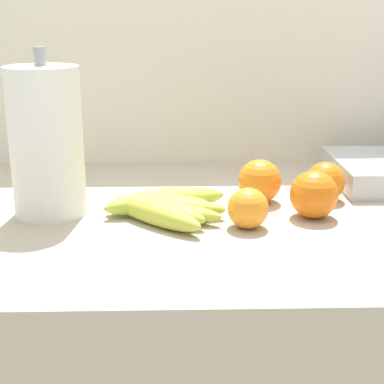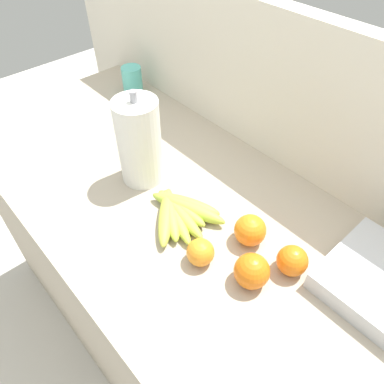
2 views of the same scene
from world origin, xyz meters
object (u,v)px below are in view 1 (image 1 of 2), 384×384
(orange_center, at_px, (325,181))
(orange_back_right, at_px, (248,208))
(orange_right, at_px, (314,194))
(orange_back_left, at_px, (260,181))
(paper_towel_roll, at_px, (46,142))
(banana_bunch, at_px, (161,207))

(orange_center, distance_m, orange_back_right, 0.21)
(orange_right, height_order, orange_back_right, orange_right)
(orange_back_left, height_order, paper_towel_roll, paper_towel_roll)
(orange_back_right, bearing_deg, orange_right, 21.77)
(orange_right, xyz_separation_m, orange_center, (0.04, 0.09, -0.00))
(banana_bunch, bearing_deg, orange_center, 15.73)
(orange_right, distance_m, orange_center, 0.10)
(banana_bunch, height_order, orange_back_right, orange_back_right)
(orange_right, bearing_deg, banana_bunch, 178.38)
(banana_bunch, xyz_separation_m, orange_back_right, (0.14, -0.05, 0.01))
(orange_right, relative_size, orange_back_right, 1.22)
(banana_bunch, xyz_separation_m, orange_right, (0.26, -0.01, 0.02))
(banana_bunch, bearing_deg, orange_back_right, -20.78)
(orange_back_left, height_order, orange_right, orange_right)
(orange_back_left, xyz_separation_m, orange_center, (0.12, 0.01, -0.00))
(orange_center, xyz_separation_m, paper_towel_roll, (-0.49, -0.06, 0.09))
(banana_bunch, relative_size, orange_right, 2.69)
(orange_back_right, xyz_separation_m, paper_towel_roll, (-0.33, 0.08, 0.09))
(orange_back_left, relative_size, orange_center, 1.10)
(orange_back_right, bearing_deg, banana_bunch, 159.22)
(banana_bunch, height_order, orange_right, orange_right)
(banana_bunch, bearing_deg, paper_towel_roll, 172.68)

